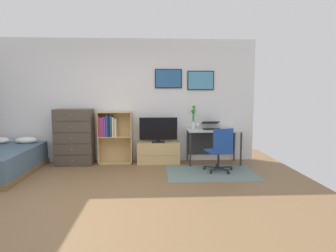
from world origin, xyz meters
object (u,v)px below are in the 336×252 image
Objects in this scene: dresser at (74,137)px; bookshelf at (112,132)px; computer_mouse at (226,129)px; wine_glass at (198,124)px; bamboo_vase at (193,118)px; laptop at (211,126)px; television at (158,130)px; desk at (213,135)px; office_chair at (221,149)px; tv_stand at (158,153)px.

dresser is 1.06× the size of bookshelf.
bookshelf is at bearing 4.82° from dresser.
computer_mouse is 0.58× the size of wine_glass.
computer_mouse is at bearing -14.28° from bamboo_vase.
bookshelf is 2.47m from computer_mouse.
dresser is 2.96m from laptop.
dresser reaches higher than television.
dresser is 1.45× the size of television.
wine_glass is at bearing -176.31° from computer_mouse.
computer_mouse is at bearing -18.78° from desk.
office_chair is 1.12m from bamboo_vase.
office_chair is at bearing -110.77° from computer_mouse.
bamboo_vase reaches higher than computer_mouse.
tv_stand is 1.25m from desk.
bamboo_vase is 0.25m from wine_glass.
television reaches higher than wine_glass.
television is 7.86× the size of computer_mouse.
office_chair is at bearing -90.76° from desk.
laptop reaches higher than tv_stand.
desk is 2.68× the size of laptop.
bamboo_vase is 2.87× the size of wine_glass.
tv_stand is at bearing 133.56° from office_chair.
television is at bearing -0.23° from dresser.
laptop reaches higher than desk.
wine_glass is (2.64, -0.12, 0.28)m from dresser.
laptop is at bearing 1.36° from tv_stand.
desk is at bearing -0.36° from tv_stand.
bookshelf is 1.11m from tv_stand.
laptop is 0.37m from wine_glass.
tv_stand is at bearing 179.64° from desk.
bamboo_vase is at bearing 7.24° from television.
tv_stand is 1.07m from wine_glass.
bamboo_vase reaches higher than tv_stand.
tv_stand is at bearing 176.18° from computer_mouse.
television is 1.58× the size of bamboo_vase.
desk is at bearing 77.59° from office_chair.
tv_stand is 1.45m from office_chair.
dresser is 6.59× the size of wine_glass.
wine_glass is at bearing -72.01° from bamboo_vase.
dresser reaches higher than tv_stand.
tv_stand is 1.77× the size of bamboo_vase.
dresser reaches higher than desk.
tv_stand is (1.01, -0.05, -0.45)m from bookshelf.
bamboo_vase is (-0.42, 0.08, 0.39)m from desk.
desk is at bearing 0.14° from dresser.
tv_stand is 2.18× the size of laptop.
office_chair is at bearing -34.78° from tv_stand.
dresser is 1.80m from television.
wine_glass reaches higher than desk.
bookshelf is (0.78, 0.07, 0.09)m from dresser.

